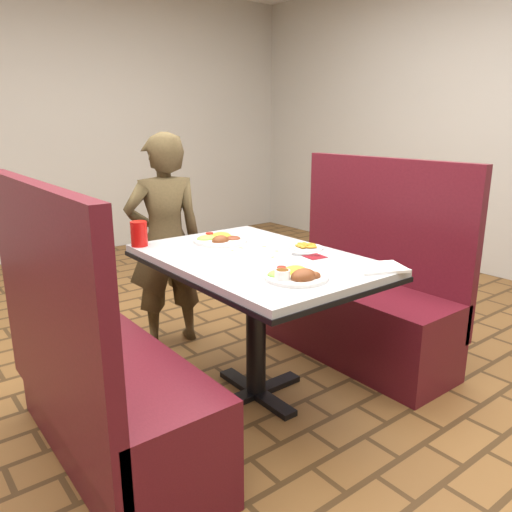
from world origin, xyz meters
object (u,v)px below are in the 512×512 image
object	(u,v)px
dining_table	(256,275)
red_tumbler	(139,234)
diner_person	(165,241)
booth_bench_left	(102,387)
plantain_plate	(306,247)
far_dinner_plate	(220,237)
booth_bench_right	(361,302)
near_dinner_plate	(296,272)

from	to	relation	value
dining_table	red_tumbler	bearing A→B (deg)	123.48
diner_person	dining_table	bearing A→B (deg)	104.21
booth_bench_left	diner_person	size ratio (longest dim) A/B	0.91
diner_person	plantain_plate	bearing A→B (deg)	121.16
booth_bench_left	plantain_plate	distance (m)	1.17
dining_table	far_dinner_plate	xyz separation A→B (m)	(0.03, 0.35, 0.12)
far_dinner_plate	dining_table	bearing A→B (deg)	-94.47
plantain_plate	red_tumbler	size ratio (longest dim) A/B	1.30
booth_bench_right	red_tumbler	distance (m)	1.36
booth_bench_right	diner_person	size ratio (longest dim) A/B	0.91
diner_person	far_dinner_plate	bearing A→B (deg)	108.27
booth_bench_left	far_dinner_plate	world-z (taller)	booth_bench_left
dining_table	near_dinner_plate	xyz separation A→B (m)	(-0.10, -0.39, 0.12)
far_dinner_plate	diner_person	bearing A→B (deg)	95.68
far_dinner_plate	red_tumbler	world-z (taller)	red_tumbler
dining_table	red_tumbler	size ratio (longest dim) A/B	9.37
red_tumbler	far_dinner_plate	bearing A→B (deg)	-25.26
booth_bench_right	diner_person	xyz separation A→B (m)	(-0.82, 0.88, 0.33)
near_dinner_plate	plantain_plate	size ratio (longest dim) A/B	1.57
booth_bench_left	near_dinner_plate	distance (m)	0.92
dining_table	near_dinner_plate	bearing A→B (deg)	-103.84
booth_bench_right	far_dinner_plate	world-z (taller)	booth_bench_right
diner_person	booth_bench_right	bearing A→B (deg)	145.66
plantain_plate	booth_bench_left	bearing A→B (deg)	177.41
booth_bench_left	red_tumbler	xyz separation A→B (m)	(0.45, 0.53, 0.49)
dining_table	red_tumbler	xyz separation A→B (m)	(-0.35, 0.53, 0.16)
booth_bench_right	far_dinner_plate	size ratio (longest dim) A/B	4.25
red_tumbler	booth_bench_left	bearing A→B (deg)	-129.93
near_dinner_plate	plantain_plate	bearing A→B (deg)	41.35
booth_bench_right	dining_table	bearing A→B (deg)	180.00
near_dinner_plate	far_dinner_plate	bearing A→B (deg)	80.57
dining_table	near_dinner_plate	world-z (taller)	near_dinner_plate
far_dinner_plate	red_tumbler	size ratio (longest dim) A/B	2.18
booth_bench_right	red_tumbler	bearing A→B (deg)	155.16
far_dinner_plate	booth_bench_right	bearing A→B (deg)	-24.64
dining_table	far_dinner_plate	size ratio (longest dim) A/B	4.29
booth_bench_left	booth_bench_right	bearing A→B (deg)	0.00
dining_table	booth_bench_left	size ratio (longest dim) A/B	1.01
dining_table	plantain_plate	distance (m)	0.31
dining_table	diner_person	distance (m)	0.88
plantain_plate	diner_person	bearing A→B (deg)	108.57
booth_bench_right	booth_bench_left	bearing A→B (deg)	180.00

